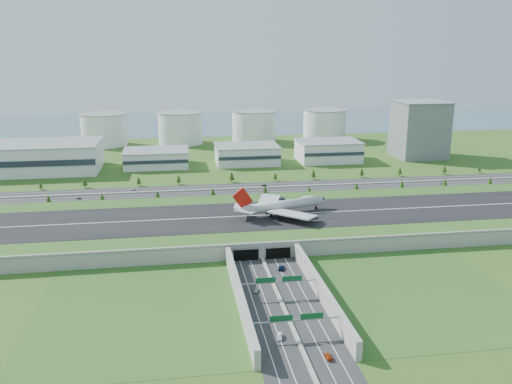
{
  "coord_description": "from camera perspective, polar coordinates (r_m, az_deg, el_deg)",
  "views": [
    {
      "loc": [
        -43.9,
        -312.24,
        108.67
      ],
      "look_at": [
        9.89,
        35.0,
        13.5
      ],
      "focal_mm": 38.0,
      "sensor_mm": 36.0,
      "label": 1
    }
  ],
  "objects": [
    {
      "name": "car_5",
      "position": [
        432.38,
        0.86,
        0.7
      ],
      "size": [
        4.26,
        2.16,
        1.34
      ],
      "primitive_type": "imported",
      "rotation": [
        0.0,
        0.0,
        -1.76
      ],
      "color": "black",
      "rests_on": "ground"
    },
    {
      "name": "fuel_tank_c",
      "position": [
        635.86,
        -0.22,
        6.91
      ],
      "size": [
        50.0,
        50.0,
        35.0
      ],
      "primitive_type": "cylinder",
      "color": "white",
      "rests_on": "ground"
    },
    {
      "name": "car_6",
      "position": [
        464.59,
        18.97,
        0.9
      ],
      "size": [
        5.72,
        3.91,
        1.45
      ],
      "primitive_type": "imported",
      "rotation": [
        0.0,
        0.0,
        1.89
      ],
      "color": "#B9B9BE",
      "rests_on": "ground"
    },
    {
      "name": "hangar_mid_b",
      "position": [
        516.75,
        -0.98,
        3.97
      ],
      "size": [
        58.0,
        42.0,
        17.0
      ],
      "primitive_type": "cube",
      "color": "silver",
      "rests_on": "ground"
    },
    {
      "name": "sign_gantry_far",
      "position": [
        213.23,
        4.28,
        -13.38
      ],
      "size": [
        38.7,
        0.7,
        9.8
      ],
      "color": "gray",
      "rests_on": "ground"
    },
    {
      "name": "car_4",
      "position": [
        416.78,
        -18.12,
        -0.62
      ],
      "size": [
        4.29,
        3.02,
        1.36
      ],
      "primitive_type": "imported",
      "rotation": [
        0.0,
        0.0,
        1.97
      ],
      "color": "#5C5B60",
      "rests_on": "ground"
    },
    {
      "name": "fuel_tank_b",
      "position": [
        628.95,
        -7.96,
        6.68
      ],
      "size": [
        50.0,
        50.0,
        35.0
      ],
      "primitive_type": "cylinder",
      "color": "white",
      "rests_on": "ground"
    },
    {
      "name": "car_3",
      "position": [
        204.78,
        7.63,
        -16.76
      ],
      "size": [
        2.22,
        5.29,
        1.52
      ],
      "primitive_type": "imported",
      "rotation": [
        0.0,
        0.0,
        3.16
      ],
      "color": "#A9350F",
      "rests_on": "ground"
    },
    {
      "name": "airfield_deck",
      "position": [
        332.11,
        -0.76,
        -3.2
      ],
      "size": [
        520.0,
        100.0,
        9.2
      ],
      "color": "gray",
      "rests_on": "ground"
    },
    {
      "name": "underpass_road",
      "position": [
        241.44,
        2.61,
        -10.71
      ],
      "size": [
        38.8,
        120.4,
        8.0
      ],
      "color": "#28282B",
      "rests_on": "ground"
    },
    {
      "name": "ground",
      "position": [
        333.51,
        -0.76,
        -3.86
      ],
      "size": [
        1200.0,
        1200.0,
        0.0
      ],
      "primitive_type": "plane",
      "color": "#234515",
      "rests_on": "ground"
    },
    {
      "name": "car_0",
      "position": [
        250.57,
        0.01,
        -10.34
      ],
      "size": [
        2.87,
        4.31,
        1.36
      ],
      "primitive_type": "imported",
      "rotation": [
        0.0,
        0.0,
        -0.35
      ],
      "color": "#A7A7AC",
      "rests_on": "ground"
    },
    {
      "name": "car_2",
      "position": [
        274.48,
        2.69,
        -7.97
      ],
      "size": [
        4.59,
        6.64,
        1.68
      ],
      "primitive_type": "imported",
      "rotation": [
        0.0,
        0.0,
        2.82
      ],
      "color": "#0B1739",
      "rests_on": "ground"
    },
    {
      "name": "office_tower",
      "position": [
        568.65,
        16.8,
        6.31
      ],
      "size": [
        46.0,
        46.0,
        55.0
      ],
      "primitive_type": "cube",
      "color": "slate",
      "rests_on": "ground"
    },
    {
      "name": "north_expressway",
      "position": [
        423.75,
        -2.56,
        0.29
      ],
      "size": [
        560.0,
        36.0,
        0.12
      ],
      "primitive_type": "cube",
      "color": "#28282B",
      "rests_on": "ground"
    },
    {
      "name": "tree_row",
      "position": [
        424.64,
        -1.77,
        0.97
      ],
      "size": [
        497.86,
        48.7,
        8.49
      ],
      "color": "#3D2819",
      "rests_on": "ground"
    },
    {
      "name": "bay_water",
      "position": [
        800.86,
        -5.63,
        7.29
      ],
      "size": [
        1200.0,
        260.0,
        0.06
      ],
      "primitive_type": "cube",
      "color": "#3D6275",
      "rests_on": "ground"
    },
    {
      "name": "sign_gantry_near",
      "position": [
        243.82,
        2.42,
        -9.52
      ],
      "size": [
        38.7,
        0.7,
        9.8
      ],
      "color": "gray",
      "rests_on": "ground"
    },
    {
      "name": "hangar_mid_a",
      "position": [
        512.58,
        -10.45,
        3.52
      ],
      "size": [
        58.0,
        42.0,
        15.0
      ],
      "primitive_type": "cube",
      "color": "silver",
      "rests_on": "ground"
    },
    {
      "name": "hangar_west",
      "position": [
        521.92,
        -22.66,
        3.36
      ],
      "size": [
        120.0,
        60.0,
        25.0
      ],
      "primitive_type": "cube",
      "color": "silver",
      "rests_on": "ground"
    },
    {
      "name": "fuel_tank_a",
      "position": [
        633.47,
        -15.71,
        6.32
      ],
      "size": [
        50.0,
        50.0,
        35.0
      ],
      "primitive_type": "cylinder",
      "color": "white",
      "rests_on": "ground"
    },
    {
      "name": "hangar_mid_c",
      "position": [
        533.15,
        7.59,
        4.3
      ],
      "size": [
        58.0,
        42.0,
        19.0
      ],
      "primitive_type": "cube",
      "color": "silver",
      "rests_on": "ground"
    },
    {
      "name": "car_1",
      "position": [
        215.03,
        2.49,
        -14.92
      ],
      "size": [
        2.82,
        5.34,
        1.67
      ],
      "primitive_type": "imported",
      "rotation": [
        0.0,
        0.0,
        -0.22
      ],
      "color": "white",
      "rests_on": "ground"
    },
    {
      "name": "fuel_tank_d",
      "position": [
        653.83,
        7.22,
        7.02
      ],
      "size": [
        50.0,
        50.0,
        35.0
      ],
      "primitive_type": "cylinder",
      "color": "white",
      "rests_on": "ground"
    },
    {
      "name": "car_7",
      "position": [
        430.69,
        -12.87,
        0.26
      ],
      "size": [
        5.1,
        3.52,
        1.37
      ],
      "primitive_type": "imported",
      "rotation": [
        0.0,
        0.0,
        -1.19
      ],
      "color": "silver",
      "rests_on": "ground"
    },
    {
      "name": "boeing_747",
      "position": [
        333.69,
        2.75,
        -1.4
      ],
      "size": [
        63.32,
        59.04,
        20.06
      ],
      "rotation": [
        0.0,
        0.0,
        0.27
      ],
      "color": "silver",
      "rests_on": "airfield_deck"
    }
  ]
}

